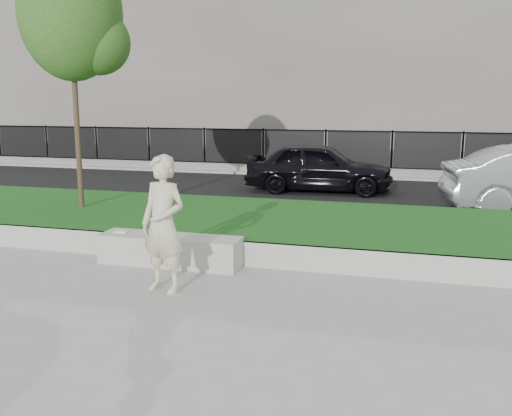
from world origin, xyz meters
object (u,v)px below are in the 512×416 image
(stone_bench, at_px, (170,250))
(book, at_px, (121,232))
(car_dark, at_px, (319,167))
(young_tree, at_px, (75,18))
(man, at_px, (163,224))

(stone_bench, relative_size, book, 11.35)
(book, bearing_deg, car_dark, 70.49)
(stone_bench, relative_size, car_dark, 0.57)
(book, height_order, car_dark, car_dark)
(young_tree, bearing_deg, car_dark, 54.09)
(book, bearing_deg, man, -47.42)
(stone_bench, distance_m, car_dark, 7.80)
(man, relative_size, book, 9.26)
(man, distance_m, car_dark, 8.92)
(book, bearing_deg, stone_bench, -5.66)
(stone_bench, height_order, young_tree, young_tree)
(stone_bench, bearing_deg, book, 179.56)
(man, height_order, car_dark, man)
(man, xyz_separation_m, young_tree, (-3.36, 3.38, 3.24))
(book, xyz_separation_m, young_tree, (-2.03, 2.18, 3.70))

